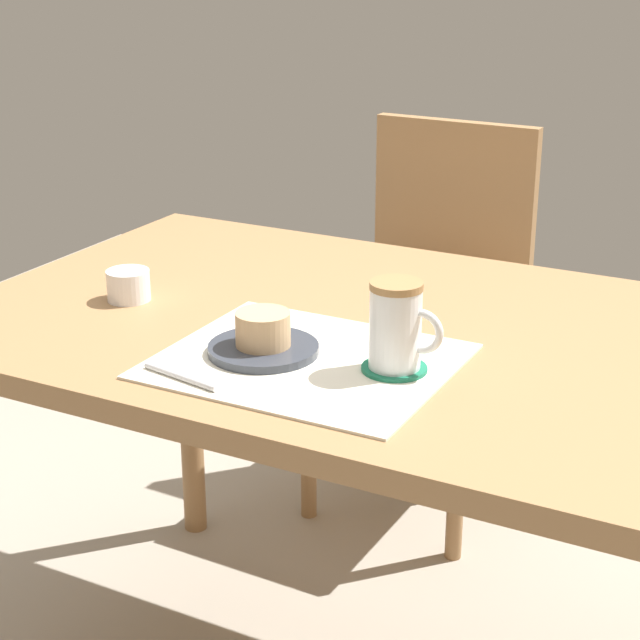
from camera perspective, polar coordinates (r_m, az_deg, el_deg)
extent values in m
cylinder|color=#997047|center=(2.33, -6.97, -3.77)|extent=(0.05, 0.05, 0.68)
cube|color=#997047|center=(1.65, 1.79, -0.66)|extent=(1.23, 0.81, 0.04)
cylinder|color=#997047|center=(2.28, 7.23, -7.81)|extent=(0.04, 0.04, 0.43)
cylinder|color=#997047|center=(2.41, -0.61, -5.93)|extent=(0.04, 0.04, 0.43)
cylinder|color=#997047|center=(2.58, 10.21, -4.46)|extent=(0.04, 0.04, 0.43)
cylinder|color=#997047|center=(2.70, 3.10, -2.97)|extent=(0.04, 0.04, 0.43)
cube|color=#997047|center=(2.39, 5.16, -0.13)|extent=(0.43, 0.43, 0.04)
cube|color=#997047|center=(2.49, 7.15, 5.96)|extent=(0.39, 0.04, 0.40)
cube|color=silver|center=(1.49, -0.72, -2.21)|extent=(0.40, 0.34, 0.00)
cylinder|color=#333842|center=(1.51, -3.04, -1.56)|extent=(0.16, 0.16, 0.01)
cylinder|color=tan|center=(1.50, -3.06, -0.48)|extent=(0.08, 0.08, 0.05)
cylinder|color=#196B4C|center=(1.46, 3.98, -2.59)|extent=(0.09, 0.09, 0.00)
cylinder|color=white|center=(1.44, 4.04, -0.45)|extent=(0.07, 0.07, 0.11)
cylinder|color=#9E7547|center=(1.42, 4.10, 1.85)|extent=(0.07, 0.07, 0.01)
torus|color=white|center=(1.42, 5.42, -0.62)|extent=(0.06, 0.01, 0.06)
cylinder|color=silver|center=(1.44, -7.46, -3.02)|extent=(0.13, 0.03, 0.01)
cylinder|color=white|center=(1.75, -10.18, 1.84)|extent=(0.07, 0.07, 0.05)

